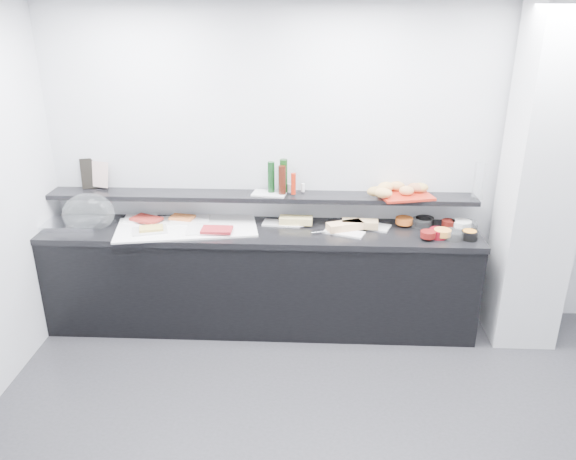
{
  "coord_description": "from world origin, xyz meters",
  "views": [
    {
      "loc": [
        -0.26,
        -2.6,
        2.65
      ],
      "look_at": [
        -0.45,
        1.45,
        1.0
      ],
      "focal_mm": 35.0,
      "sensor_mm": 36.0,
      "label": 1
    }
  ],
  "objects_px": {
    "sandwich_plate_mid": "(344,233)",
    "condiment_tray": "(269,194)",
    "bread_tray": "(405,196)",
    "carafe": "(479,181)",
    "cloche_base": "(73,224)",
    "framed_print": "(93,173)"
  },
  "relations": [
    {
      "from": "sandwich_plate_mid",
      "to": "framed_print",
      "type": "height_order",
      "value": "framed_print"
    },
    {
      "from": "sandwich_plate_mid",
      "to": "condiment_tray",
      "type": "height_order",
      "value": "condiment_tray"
    },
    {
      "from": "sandwich_plate_mid",
      "to": "bread_tray",
      "type": "distance_m",
      "value": 0.61
    },
    {
      "from": "condiment_tray",
      "to": "bread_tray",
      "type": "relative_size",
      "value": 0.67
    },
    {
      "from": "cloche_base",
      "to": "bread_tray",
      "type": "relative_size",
      "value": 1.08
    },
    {
      "from": "carafe",
      "to": "framed_print",
      "type": "bearing_deg",
      "value": 177.47
    },
    {
      "from": "cloche_base",
      "to": "condiment_tray",
      "type": "distance_m",
      "value": 1.67
    },
    {
      "from": "bread_tray",
      "to": "carafe",
      "type": "xyz_separation_m",
      "value": [
        0.58,
        -0.02,
        0.14
      ]
    },
    {
      "from": "bread_tray",
      "to": "carafe",
      "type": "bearing_deg",
      "value": -15.76
    },
    {
      "from": "cloche_base",
      "to": "carafe",
      "type": "xyz_separation_m",
      "value": [
        3.36,
        0.14,
        0.38
      ]
    },
    {
      "from": "condiment_tray",
      "to": "framed_print",
      "type": "bearing_deg",
      "value": -175.63
    },
    {
      "from": "cloche_base",
      "to": "framed_print",
      "type": "height_order",
      "value": "framed_print"
    },
    {
      "from": "condiment_tray",
      "to": "bread_tray",
      "type": "xyz_separation_m",
      "value": [
        1.13,
        -0.01,
        0.0
      ]
    },
    {
      "from": "bread_tray",
      "to": "carafe",
      "type": "distance_m",
      "value": 0.6
    },
    {
      "from": "cloche_base",
      "to": "sandwich_plate_mid",
      "type": "bearing_deg",
      "value": -2.28
    },
    {
      "from": "sandwich_plate_mid",
      "to": "condiment_tray",
      "type": "bearing_deg",
      "value": -179.39
    },
    {
      "from": "sandwich_plate_mid",
      "to": "carafe",
      "type": "bearing_deg",
      "value": 31.04
    },
    {
      "from": "sandwich_plate_mid",
      "to": "carafe",
      "type": "distance_m",
      "value": 1.17
    },
    {
      "from": "sandwich_plate_mid",
      "to": "condiment_tray",
      "type": "distance_m",
      "value": 0.71
    },
    {
      "from": "cloche_base",
      "to": "framed_print",
      "type": "relative_size",
      "value": 1.74
    },
    {
      "from": "cloche_base",
      "to": "condiment_tray",
      "type": "xyz_separation_m",
      "value": [
        1.65,
        0.17,
        0.24
      ]
    },
    {
      "from": "framed_print",
      "to": "bread_tray",
      "type": "xyz_separation_m",
      "value": [
        2.66,
        -0.12,
        -0.12
      ]
    }
  ]
}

